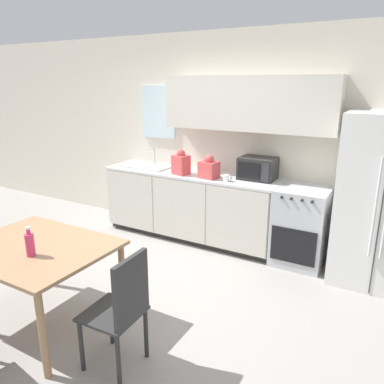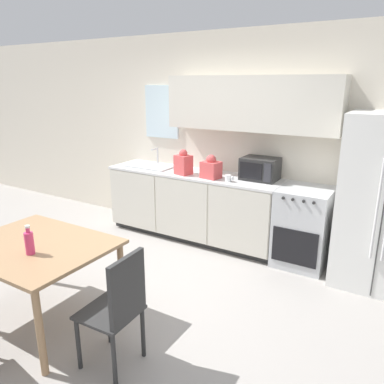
{
  "view_description": "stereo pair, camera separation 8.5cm",
  "coord_description": "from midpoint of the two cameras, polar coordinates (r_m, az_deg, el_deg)",
  "views": [
    {
      "loc": [
        2.18,
        -2.53,
        2.08
      ],
      "look_at": [
        0.47,
        0.49,
        1.05
      ],
      "focal_mm": 35.0,
      "sensor_mm": 36.0,
      "label": 1
    },
    {
      "loc": [
        2.26,
        -2.48,
        2.08
      ],
      "look_at": [
        0.47,
        0.49,
        1.05
      ],
      "focal_mm": 35.0,
      "sensor_mm": 36.0,
      "label": 2
    }
  ],
  "objects": [
    {
      "name": "kitchen_sink",
      "position": [
        5.34,
        -5.76,
        4.05
      ],
      "size": [
        0.66,
        0.41,
        0.25
      ],
      "color": "#B7BABC",
      "rests_on": "kitchen_counter"
    },
    {
      "name": "kitchen_counter",
      "position": [
        5.09,
        0.59,
        -1.99
      ],
      "size": [
        2.42,
        0.63,
        0.92
      ],
      "color": "#333333",
      "rests_on": "ground_plane"
    },
    {
      "name": "dining_chair_side",
      "position": [
        2.85,
        -10.17,
        -16.5
      ],
      "size": [
        0.42,
        0.42,
        0.93
      ],
      "rotation": [
        0.0,
        0.0,
        1.61
      ],
      "color": "#282828",
      "rests_on": "ground_plane"
    },
    {
      "name": "dining_table",
      "position": [
        3.52,
        -22.07,
        -8.67
      ],
      "size": [
        1.26,
        0.99,
        0.74
      ],
      "color": "#997551",
      "rests_on": "ground_plane"
    },
    {
      "name": "ground_plane",
      "position": [
        3.94,
        -9.24,
        -15.59
      ],
      "size": [
        12.0,
        12.0,
        0.0
      ],
      "primitive_type": "plane",
      "color": "gray"
    },
    {
      "name": "oven_range",
      "position": [
        4.56,
        17.08,
        -5.09
      ],
      "size": [
        0.58,
        0.64,
        0.92
      ],
      "color": "#B7BABC",
      "rests_on": "ground_plane"
    },
    {
      "name": "coffee_mug",
      "position": [
        4.52,
        6.13,
        2.09
      ],
      "size": [
        0.11,
        0.08,
        0.08
      ],
      "color": "white",
      "rests_on": "kitchen_counter"
    },
    {
      "name": "grocery_bag_0",
      "position": [
        4.84,
        -0.82,
        4.39
      ],
      "size": [
        0.23,
        0.21,
        0.33
      ],
      "rotation": [
        0.0,
        0.0,
        -0.25
      ],
      "color": "#D14C4C",
      "rests_on": "kitchen_counter"
    },
    {
      "name": "wall_back",
      "position": [
        4.99,
        5.52,
        9.07
      ],
      "size": [
        12.0,
        0.38,
        2.7
      ],
      "color": "beige",
      "rests_on": "ground_plane"
    },
    {
      "name": "microwave",
      "position": [
        4.66,
        10.84,
        3.51
      ],
      "size": [
        0.43,
        0.34,
        0.27
      ],
      "color": "#282828",
      "rests_on": "kitchen_counter"
    },
    {
      "name": "drink_bottle",
      "position": [
        3.27,
        -22.86,
        -7.08
      ],
      "size": [
        0.07,
        0.07,
        0.24
      ],
      "color": "#DB386B",
      "rests_on": "dining_table"
    },
    {
      "name": "grocery_bag_1",
      "position": [
        4.65,
        3.44,
        3.64
      ],
      "size": [
        0.25,
        0.22,
        0.3
      ],
      "rotation": [
        0.0,
        0.0,
        -0.16
      ],
      "color": "#D14C4C",
      "rests_on": "kitchen_counter"
    }
  ]
}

